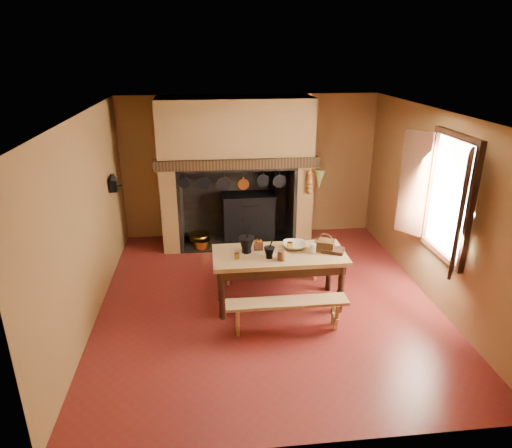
{
  "coord_description": "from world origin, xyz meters",
  "views": [
    {
      "loc": [
        -0.84,
        -6.04,
        3.62
      ],
      "look_at": [
        -0.14,
        0.3,
        1.14
      ],
      "focal_mm": 32.0,
      "sensor_mm": 36.0,
      "label": 1
    }
  ],
  "objects_px": {
    "bench_front": "(287,308)",
    "wicker_basket": "(324,245)",
    "iron_range": "(249,216)",
    "work_table": "(279,261)",
    "mixing_bowl": "(294,245)",
    "coffee_grinder": "(258,245)"
  },
  "relations": [
    {
      "from": "wicker_basket",
      "to": "mixing_bowl",
      "type": "bearing_deg",
      "value": -174.29
    },
    {
      "from": "iron_range",
      "to": "wicker_basket",
      "type": "height_order",
      "value": "iron_range"
    },
    {
      "from": "bench_front",
      "to": "coffee_grinder",
      "type": "relative_size",
      "value": 8.7
    },
    {
      "from": "mixing_bowl",
      "to": "coffee_grinder",
      "type": "bearing_deg",
      "value": 177.74
    },
    {
      "from": "iron_range",
      "to": "mixing_bowl",
      "type": "distance_m",
      "value": 2.48
    },
    {
      "from": "work_table",
      "to": "iron_range",
      "type": "bearing_deg",
      "value": 94.41
    },
    {
      "from": "iron_range",
      "to": "coffee_grinder",
      "type": "bearing_deg",
      "value": -92.1
    },
    {
      "from": "iron_range",
      "to": "wicker_basket",
      "type": "relative_size",
      "value": 4.78
    },
    {
      "from": "iron_range",
      "to": "work_table",
      "type": "height_order",
      "value": "iron_range"
    },
    {
      "from": "bench_front",
      "to": "mixing_bowl",
      "type": "height_order",
      "value": "mixing_bowl"
    },
    {
      "from": "mixing_bowl",
      "to": "wicker_basket",
      "type": "xyz_separation_m",
      "value": [
        0.42,
        -0.13,
        0.04
      ]
    },
    {
      "from": "bench_front",
      "to": "coffee_grinder",
      "type": "distance_m",
      "value": 1.09
    },
    {
      "from": "mixing_bowl",
      "to": "wicker_basket",
      "type": "distance_m",
      "value": 0.44
    },
    {
      "from": "iron_range",
      "to": "wicker_basket",
      "type": "distance_m",
      "value": 2.71
    },
    {
      "from": "mixing_bowl",
      "to": "work_table",
      "type": "bearing_deg",
      "value": -147.79
    },
    {
      "from": "work_table",
      "to": "bench_front",
      "type": "height_order",
      "value": "work_table"
    },
    {
      "from": "mixing_bowl",
      "to": "bench_front",
      "type": "bearing_deg",
      "value": -106.06
    },
    {
      "from": "iron_range",
      "to": "mixing_bowl",
      "type": "bearing_deg",
      "value": -79.46
    },
    {
      "from": "bench_front",
      "to": "wicker_basket",
      "type": "relative_size",
      "value": 4.9
    },
    {
      "from": "work_table",
      "to": "coffee_grinder",
      "type": "relative_size",
      "value": 10.19
    },
    {
      "from": "iron_range",
      "to": "wicker_basket",
      "type": "xyz_separation_m",
      "value": [
        0.87,
        -2.53,
        0.44
      ]
    },
    {
      "from": "coffee_grinder",
      "to": "wicker_basket",
      "type": "xyz_separation_m",
      "value": [
        0.96,
        -0.15,
        0.02
      ]
    }
  ]
}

